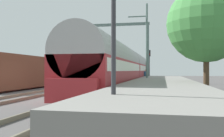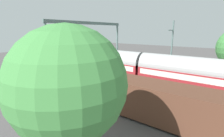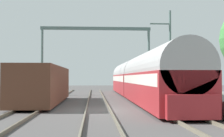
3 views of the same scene
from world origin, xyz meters
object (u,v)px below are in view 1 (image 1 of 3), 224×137
object	(u,v)px
passenger_train	(126,67)
person_crossing	(146,75)
freight_car	(30,72)
catenary_gantry	(102,40)
railway_signal_far	(149,61)
railway_signal_near	(113,13)

from	to	relation	value
passenger_train	person_crossing	world-z (taller)	passenger_train
freight_car	catenary_gantry	distance (m)	12.60
freight_car	railway_signal_far	distance (m)	18.53
passenger_train	railway_signal_near	distance (m)	19.78
passenger_train	catenary_gantry	world-z (taller)	catenary_gantry
railway_signal_near	railway_signal_far	xyz separation A→B (m)	(-0.60, 29.35, -0.35)
freight_car	railway_signal_near	distance (m)	17.70
person_crossing	catenary_gantry	size ratio (longest dim) A/B	0.14
passenger_train	railway_signal_near	world-z (taller)	railway_signal_near
person_crossing	passenger_train	bearing A→B (deg)	38.95
passenger_train	freight_car	size ratio (longest dim) A/B	2.53
freight_car	catenary_gantry	world-z (taller)	catenary_gantry
freight_car	person_crossing	size ratio (longest dim) A/B	7.51
railway_signal_far	catenary_gantry	xyz separation A→B (m)	(-6.05, -4.27, 2.69)
passenger_train	railway_signal_far	distance (m)	10.01
freight_car	railway_signal_far	bearing A→B (deg)	56.58
freight_car	railway_signal_near	bearing A→B (deg)	-52.29
railway_signal_far	catenary_gantry	world-z (taller)	catenary_gantry
passenger_train	freight_car	bearing A→B (deg)	-145.65
passenger_train	freight_car	world-z (taller)	passenger_train
railway_signal_far	catenary_gantry	size ratio (longest dim) A/B	0.36
passenger_train	railway_signal_near	xyz separation A→B (m)	(2.51, -19.57, 1.34)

